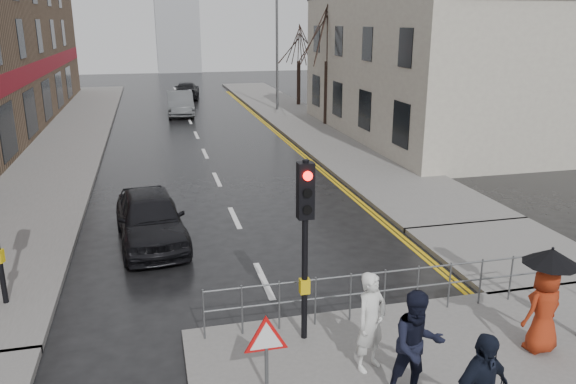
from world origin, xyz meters
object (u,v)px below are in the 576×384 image
pedestrian_a (371,322)px  car_mid (180,103)px  car_parked (150,218)px  pedestrian_b (417,346)px  pedestrian_with_umbrella (546,294)px

pedestrian_a → car_mid: pedestrian_a is taller
car_mid → car_parked: bearing=-94.1°
car_parked → pedestrian_a: bearing=-68.7°
pedestrian_b → pedestrian_a: bearing=116.9°
pedestrian_b → car_parked: (-3.90, 7.87, -0.32)m
pedestrian_b → car_mid: 29.87m
car_mid → pedestrian_with_umbrella: bearing=-79.7°
pedestrian_with_umbrella → pedestrian_a: bearing=176.0°
pedestrian_b → pedestrian_with_umbrella: bearing=16.4°
pedestrian_with_umbrella → car_mid: size_ratio=0.43×
car_parked → car_mid: 22.05m
pedestrian_a → car_parked: (-3.51, 6.98, -0.29)m
pedestrian_with_umbrella → car_parked: size_ratio=0.46×
pedestrian_a → car_parked: bearing=89.4°
car_parked → car_mid: bearing=79.1°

